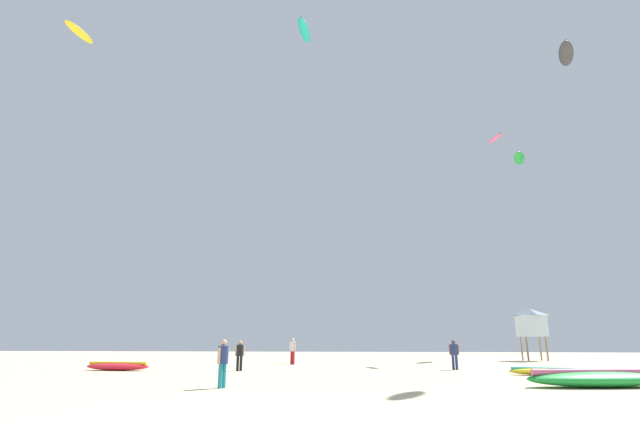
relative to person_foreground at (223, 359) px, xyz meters
name	(u,v)px	position (x,y,z in m)	size (l,w,h in m)	color
ground_plane	(223,414)	(1.84, -5.76, -0.95)	(120.00, 120.00, 0.00)	beige
person_foreground	(223,359)	(0.00, 0.00, 0.00)	(0.37, 0.50, 1.62)	teal
person_midground	(454,352)	(9.83, 11.68, 0.00)	(0.54, 0.37, 1.63)	navy
person_left	(293,349)	(-0.23, 16.60, 0.08)	(0.49, 0.41, 1.77)	#B21E23
person_right	(240,353)	(-1.97, 9.36, -0.02)	(0.50, 0.36, 1.59)	black
kite_grounded_near	(598,378)	(13.09, 1.67, -0.65)	(5.34, 2.32, 0.64)	green
kite_grounded_mid	(118,366)	(-8.74, 9.09, -0.73)	(3.90, 1.51, 0.48)	red
kite_grounded_far	(542,372)	(13.17, 7.59, -0.78)	(3.12, 1.49, 0.38)	yellow
lifeguard_tower	(531,322)	(18.37, 24.85, 2.11)	(2.30, 2.30, 4.15)	#8C704C
kite_aloft_0	(519,158)	(21.46, 32.26, 19.45)	(2.55, 4.04, 0.78)	green
kite_aloft_1	(495,138)	(16.85, 24.04, 18.33)	(1.19, 2.38, 0.35)	#E5598C
kite_aloft_2	(79,32)	(-14.77, 9.97, 21.67)	(1.07, 2.77, 0.29)	yellow
kite_aloft_3	(304,30)	(0.70, 14.07, 23.63)	(1.00, 3.13, 0.64)	#19B29E
kite_aloft_4	(566,54)	(16.88, 8.45, 16.68)	(1.76, 2.88, 0.36)	#2D2D33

